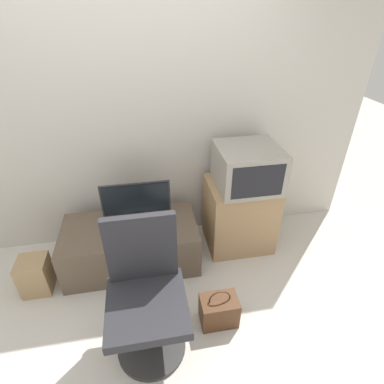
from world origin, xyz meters
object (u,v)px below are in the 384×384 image
at_px(cardboard_box_lower, 35,275).
at_px(handbag, 219,310).
at_px(crt_tv, 248,167).
at_px(office_chair, 146,297).
at_px(main_monitor, 137,203).
at_px(keyboard, 141,233).
at_px(mouse, 165,228).

bearing_deg(cardboard_box_lower, handbag, -21.87).
bearing_deg(crt_tv, handbag, -117.93).
bearing_deg(office_chair, main_monitor, 91.72).
height_order(keyboard, cardboard_box_lower, keyboard).
xyz_separation_m(mouse, handbag, (0.32, -0.67, -0.32)).
bearing_deg(main_monitor, cardboard_box_lower, -164.75).
bearing_deg(keyboard, handbag, -50.46).
height_order(cardboard_box_lower, handbag, handbag).
relative_size(keyboard, mouse, 6.15).
bearing_deg(office_chair, keyboard, 91.22).
xyz_separation_m(main_monitor, keyboard, (0.01, -0.17, -0.19)).
bearing_deg(mouse, keyboard, -176.69).
xyz_separation_m(mouse, cardboard_box_lower, (-1.12, -0.09, -0.28)).
height_order(keyboard, crt_tv, crt_tv).
relative_size(crt_tv, office_chair, 0.54).
bearing_deg(office_chair, mouse, 74.31).
relative_size(mouse, crt_tv, 0.10).
height_order(mouse, cardboard_box_lower, mouse).
relative_size(main_monitor, keyboard, 1.82).
distance_m(keyboard, handbag, 0.90).
bearing_deg(cardboard_box_lower, mouse, 4.39).
height_order(crt_tv, office_chair, crt_tv).
relative_size(main_monitor, office_chair, 0.59).
relative_size(main_monitor, crt_tv, 1.10).
relative_size(keyboard, office_chair, 0.32).
height_order(keyboard, office_chair, office_chair).
xyz_separation_m(main_monitor, crt_tv, (1.00, 0.01, 0.26)).
distance_m(main_monitor, office_chair, 0.89).
xyz_separation_m(mouse, crt_tv, (0.77, 0.17, 0.44)).
relative_size(office_chair, handbag, 2.98).
height_order(main_monitor, cardboard_box_lower, main_monitor).
height_order(mouse, crt_tv, crt_tv).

